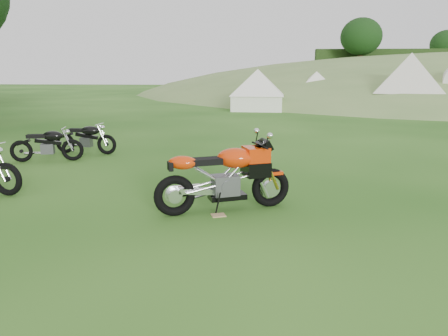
# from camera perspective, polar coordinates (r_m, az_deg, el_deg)

# --- Properties ---
(ground) EXTENTS (120.00, 120.00, 0.00)m
(ground) POSITION_cam_1_polar(r_m,az_deg,el_deg) (6.91, 2.53, -7.01)
(ground) COLOR #19490F
(ground) RESTS_ON ground
(sport_motorcycle) EXTENTS (2.29, 1.35, 1.35)m
(sport_motorcycle) POSITION_cam_1_polar(r_m,az_deg,el_deg) (7.24, 0.01, -0.52)
(sport_motorcycle) COLOR red
(sport_motorcycle) RESTS_ON ground
(plywood_board) EXTENTS (0.27, 0.24, 0.02)m
(plywood_board) POSITION_cam_1_polar(r_m,az_deg,el_deg) (7.17, -0.74, -6.19)
(plywood_board) COLOR tan
(plywood_board) RESTS_ON ground
(vintage_moto_b) EXTENTS (1.81, 0.78, 0.93)m
(vintage_moto_b) POSITION_cam_1_polar(r_m,az_deg,el_deg) (12.11, -22.17, 2.94)
(vintage_moto_b) COLOR black
(vintage_moto_b) RESTS_ON ground
(vintage_moto_d) EXTENTS (1.79, 0.58, 0.92)m
(vintage_moto_d) POSITION_cam_1_polar(r_m,az_deg,el_deg) (12.86, -17.65, 3.81)
(vintage_moto_d) COLOR black
(vintage_moto_d) RESTS_ON ground
(tent_left) EXTENTS (2.96, 2.96, 2.45)m
(tent_left) POSITION_cam_1_polar(r_m,az_deg,el_deg) (25.64, 4.40, 10.29)
(tent_left) COLOR white
(tent_left) RESTS_ON ground
(tent_mid) EXTENTS (2.80, 2.80, 2.35)m
(tent_mid) POSITION_cam_1_polar(r_m,az_deg,el_deg) (29.77, 11.94, 10.31)
(tent_mid) COLOR white
(tent_mid) RESTS_ON ground
(tent_right) EXTENTS (4.30, 4.30, 2.97)m
(tent_right) POSITION_cam_1_polar(r_m,az_deg,el_deg) (27.00, 23.03, 10.01)
(tent_right) COLOR silver
(tent_right) RESTS_ON ground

